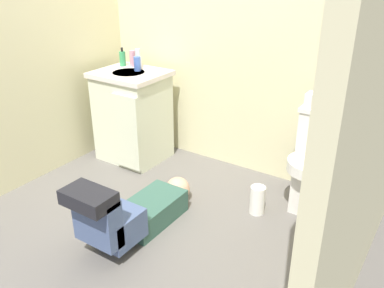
{
  "coord_description": "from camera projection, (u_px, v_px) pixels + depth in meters",
  "views": [
    {
      "loc": [
        1.55,
        -1.99,
        1.74
      ],
      "look_at": [
        0.01,
        0.34,
        0.45
      ],
      "focal_mm": 38.37,
      "sensor_mm": 36.0,
      "label": 1
    }
  ],
  "objects": [
    {
      "name": "ground_plane",
      "position": [
        166.0,
        218.0,
        3.02
      ],
      "size": [
        3.01,
        2.99,
        0.04
      ],
      "primitive_type": "cube",
      "color": "#625E5A"
    },
    {
      "name": "wall_back",
      "position": [
        239.0,
        29.0,
        3.29
      ],
      "size": [
        2.67,
        0.08,
        2.4
      ],
      "primitive_type": "cube",
      "color": "beige",
      "rests_on": "ground_plane"
    },
    {
      "name": "wall_left",
      "position": [
        26.0,
        32.0,
        3.15
      ],
      "size": [
        0.08,
        1.99,
        2.4
      ],
      "primitive_type": "cube",
      "color": "beige",
      "rests_on": "ground_plane"
    },
    {
      "name": "toilet",
      "position": [
        316.0,
        162.0,
        2.99
      ],
      "size": [
        0.36,
        0.46,
        0.75
      ],
      "color": "white",
      "rests_on": "ground_plane"
    },
    {
      "name": "vanity_cabinet",
      "position": [
        133.0,
        115.0,
        3.72
      ],
      "size": [
        0.6,
        0.53,
        0.82
      ],
      "color": "beige",
      "rests_on": "ground_plane"
    },
    {
      "name": "faucet",
      "position": [
        140.0,
        63.0,
        3.64
      ],
      "size": [
        0.02,
        0.02,
        0.1
      ],
      "primitive_type": "cylinder",
      "color": "silver",
      "rests_on": "vanity_cabinet"
    },
    {
      "name": "person_plumber",
      "position": [
        133.0,
        211.0,
        2.75
      ],
      "size": [
        0.39,
        1.06,
        0.52
      ],
      "color": "#33594C",
      "rests_on": "ground_plane"
    },
    {
      "name": "tissue_box",
      "position": [
        322.0,
        101.0,
        2.9
      ],
      "size": [
        0.22,
        0.11,
        0.1
      ],
      "primitive_type": "cube",
      "color": "silver",
      "rests_on": "toilet"
    },
    {
      "name": "toiletry_bag",
      "position": [
        344.0,
        105.0,
        2.82
      ],
      "size": [
        0.12,
        0.09,
        0.11
      ],
      "primitive_type": "cube",
      "color": "#B22D3F",
      "rests_on": "toilet"
    },
    {
      "name": "soap_dispenser",
      "position": [
        123.0,
        58.0,
        3.71
      ],
      "size": [
        0.06,
        0.06,
        0.17
      ],
      "color": "#38975A",
      "rests_on": "vanity_cabinet"
    },
    {
      "name": "bottle_pink",
      "position": [
        133.0,
        58.0,
        3.69
      ],
      "size": [
        0.05,
        0.05,
        0.14
      ],
      "primitive_type": "cylinder",
      "color": "#D18FA1",
      "rests_on": "vanity_cabinet"
    },
    {
      "name": "bottle_clear",
      "position": [
        138.0,
        58.0,
        3.66
      ],
      "size": [
        0.04,
        0.04,
        0.17
      ],
      "primitive_type": "cylinder",
      "color": "silver",
      "rests_on": "vanity_cabinet"
    },
    {
      "name": "bottle_blue",
      "position": [
        137.0,
        64.0,
        3.55
      ],
      "size": [
        0.06,
        0.06,
        0.12
      ],
      "primitive_type": "cylinder",
      "color": "#4164BC",
      "rests_on": "vanity_cabinet"
    },
    {
      "name": "paper_towel_roll",
      "position": [
        257.0,
        200.0,
        3.0
      ],
      "size": [
        0.11,
        0.11,
        0.22
      ],
      "primitive_type": "cylinder",
      "color": "white",
      "rests_on": "ground_plane"
    },
    {
      "name": "toilet_paper_roll",
      "position": [
        307.0,
        278.0,
        2.36
      ],
      "size": [
        0.11,
        0.11,
        0.1
      ],
      "primitive_type": "cylinder",
      "color": "white",
      "rests_on": "ground_plane"
    }
  ]
}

